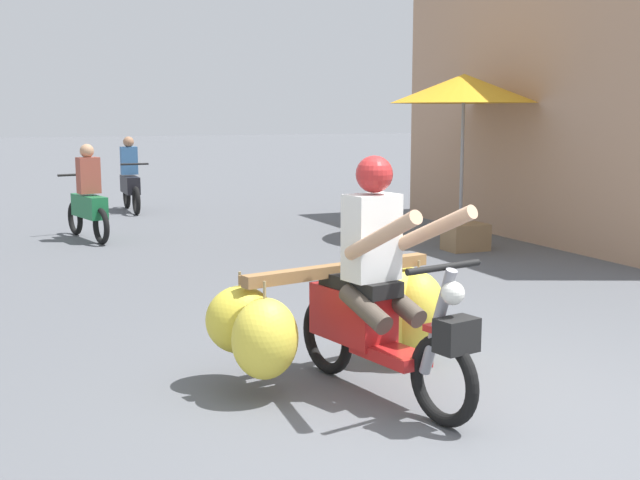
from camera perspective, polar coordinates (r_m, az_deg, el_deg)
The scene contains 7 objects.
ground_plane at distance 5.04m, azimuth 12.47°, elevation -12.84°, with size 120.00×120.00×0.00m, color #56595E.
motorbike_main_loaded at distance 5.62m, azimuth 2.50°, elevation -4.78°, with size 1.82×1.76×1.58m.
motorbike_distant_ahead_left at distance 15.73m, azimuth -13.15°, elevation 4.04°, with size 0.50×1.62×1.40m.
motorbike_distant_ahead_right at distance 12.29m, azimuth -15.90°, elevation 2.61°, with size 0.58×1.60×1.40m.
shopfront_building at distance 13.20m, azimuth 19.92°, elevation 9.42°, with size 3.37×6.40×4.16m.
market_umbrella_near_shop at distance 12.05m, azimuth 10.05°, elevation 10.39°, with size 2.13×2.13×2.39m.
produce_crate at distance 11.16m, azimuth 10.16°, elevation 0.20°, with size 0.56×0.40×0.36m, color olive.
Camera 1 is at (-2.77, -3.78, 1.85)m, focal length 45.72 mm.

